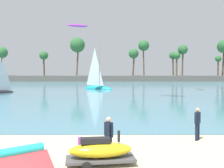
% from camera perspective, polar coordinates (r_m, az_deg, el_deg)
% --- Properties ---
extents(sea, '(220.00, 107.90, 0.06)m').
position_cam_1_polar(sea, '(68.71, -1.78, 0.09)').
color(sea, teal).
rests_on(sea, ground).
extents(palm_headland, '(111.98, 6.51, 13.52)m').
position_cam_1_polar(palm_headland, '(82.70, 0.94, 3.02)').
color(palm_headland, '#605B54').
rests_on(palm_headland, ground).
extents(watercraft_on_trailer, '(2.71, 1.38, 1.28)m').
position_cam_1_polar(watercraft_on_trailer, '(10.50, -2.64, -14.00)').
color(watercraft_on_trailer, '#4C4C51').
rests_on(watercraft_on_trailer, ground).
extents(person_rigging_by_gear, '(0.38, 0.44, 1.67)m').
position_cam_1_polar(person_rigging_by_gear, '(11.28, -0.83, -10.80)').
color(person_rigging_by_gear, '#141E33').
rests_on(person_rigging_by_gear, ground).
extents(person_at_waterline, '(0.37, 0.46, 1.67)m').
position_cam_1_polar(person_at_waterline, '(14.50, 17.51, -7.82)').
color(person_at_waterline, '#141E33').
rests_on(person_at_waterline, ground).
extents(backpack_near_kite, '(0.31, 0.33, 0.44)m').
position_cam_1_polar(backpack_near_kite, '(12.93, -6.76, -12.15)').
color(backpack_near_kite, purple).
rests_on(backpack_near_kite, ground).
extents(sailboat_near_shore, '(6.34, 5.41, 9.37)m').
position_cam_1_polar(sailboat_near_shore, '(49.49, -3.19, -0.06)').
color(sailboat_near_shore, teal).
rests_on(sailboat_near_shore, sea).
extents(sailboat_toward_headland, '(3.67, 4.61, 6.68)m').
position_cam_1_polar(sailboat_toward_headland, '(43.85, -22.55, -1.01)').
color(sailboat_toward_headland, black).
rests_on(sailboat_toward_headland, sea).
extents(kite_aloft_low_near_shore, '(3.67, 2.57, 0.68)m').
position_cam_1_polar(kite_aloft_low_near_shore, '(44.80, -7.41, 12.16)').
color(kite_aloft_low_near_shore, purple).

